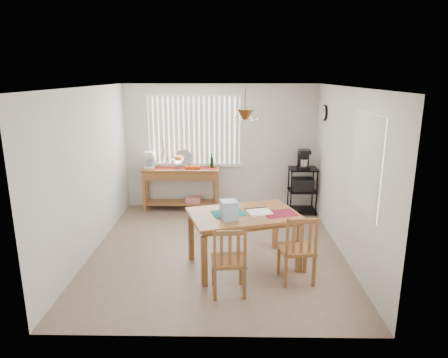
{
  "coord_description": "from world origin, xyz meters",
  "views": [
    {
      "loc": [
        0.21,
        -6.03,
        2.78
      ],
      "look_at": [
        0.1,
        0.55,
        1.05
      ],
      "focal_mm": 32.0,
      "sensor_mm": 36.0,
      "label": 1
    }
  ],
  "objects_px": {
    "sideboard": "(181,179)",
    "dining_table": "(244,219)",
    "cart_items": "(304,159)",
    "chair_left": "(229,261)",
    "wire_cart": "(302,186)",
    "chair_right": "(297,249)"
  },
  "relations": [
    {
      "from": "wire_cart",
      "to": "dining_table",
      "type": "distance_m",
      "value": 2.7
    },
    {
      "from": "dining_table",
      "to": "chair_right",
      "type": "bearing_deg",
      "value": -34.09
    },
    {
      "from": "dining_table",
      "to": "sideboard",
      "type": "bearing_deg",
      "value": 115.6
    },
    {
      "from": "cart_items",
      "to": "dining_table",
      "type": "height_order",
      "value": "cart_items"
    },
    {
      "from": "dining_table",
      "to": "chair_left",
      "type": "height_order",
      "value": "chair_left"
    },
    {
      "from": "sideboard",
      "to": "cart_items",
      "type": "relative_size",
      "value": 4.1
    },
    {
      "from": "cart_items",
      "to": "chair_right",
      "type": "xyz_separation_m",
      "value": [
        -0.56,
        -2.87,
        -0.64
      ]
    },
    {
      "from": "wire_cart",
      "to": "cart_items",
      "type": "height_order",
      "value": "cart_items"
    },
    {
      "from": "sideboard",
      "to": "wire_cart",
      "type": "height_order",
      "value": "wire_cart"
    },
    {
      "from": "sideboard",
      "to": "chair_right",
      "type": "height_order",
      "value": "chair_right"
    },
    {
      "from": "sideboard",
      "to": "chair_right",
      "type": "bearing_deg",
      "value": -57.41
    },
    {
      "from": "chair_left",
      "to": "chair_right",
      "type": "bearing_deg",
      "value": 19.67
    },
    {
      "from": "dining_table",
      "to": "chair_right",
      "type": "distance_m",
      "value": 0.9
    },
    {
      "from": "cart_items",
      "to": "dining_table",
      "type": "relative_size",
      "value": 0.22
    },
    {
      "from": "sideboard",
      "to": "wire_cart",
      "type": "xyz_separation_m",
      "value": [
        2.5,
        -0.17,
        -0.1
      ]
    },
    {
      "from": "wire_cart",
      "to": "chair_left",
      "type": "height_order",
      "value": "same"
    },
    {
      "from": "sideboard",
      "to": "cart_items",
      "type": "bearing_deg",
      "value": -3.64
    },
    {
      "from": "chair_right",
      "to": "dining_table",
      "type": "bearing_deg",
      "value": 145.91
    },
    {
      "from": "dining_table",
      "to": "chair_left",
      "type": "xyz_separation_m",
      "value": [
        -0.21,
        -0.82,
        -0.27
      ]
    },
    {
      "from": "dining_table",
      "to": "chair_right",
      "type": "height_order",
      "value": "chair_right"
    },
    {
      "from": "sideboard",
      "to": "dining_table",
      "type": "height_order",
      "value": "sideboard"
    },
    {
      "from": "cart_items",
      "to": "dining_table",
      "type": "bearing_deg",
      "value": -118.13
    }
  ]
}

